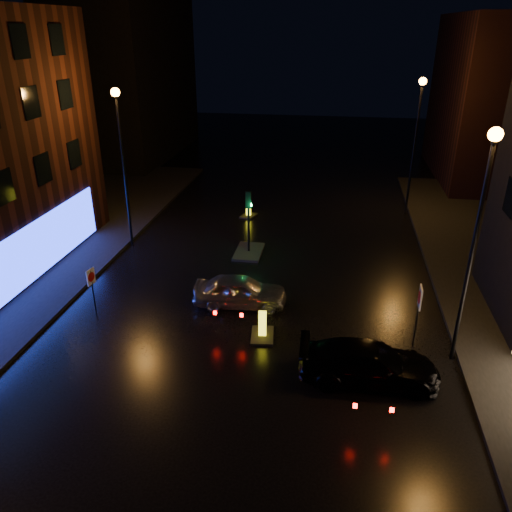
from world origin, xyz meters
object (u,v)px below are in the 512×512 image
at_px(bollard_near, 262,332).
at_px(road_sign_right, 419,303).
at_px(silver_hatchback, 240,291).
at_px(traffic_signal, 249,244).
at_px(dark_sedan, 369,363).
at_px(road_sign_left, 91,281).
at_px(bollard_far, 249,213).

bearing_deg(bollard_near, road_sign_right, -2.89).
bearing_deg(silver_hatchback, traffic_signal, 1.23).
xyz_separation_m(dark_sedan, bollard_near, (-3.97, 1.99, -0.44)).
relative_size(dark_sedan, road_sign_left, 2.28).
relative_size(traffic_signal, bollard_far, 2.62).
bearing_deg(dark_sedan, bollard_near, 61.60).
xyz_separation_m(traffic_signal, bollard_near, (1.94, -7.79, -0.25)).
bearing_deg(dark_sedan, bollard_far, 22.51).
height_order(silver_hatchback, dark_sedan, dark_sedan).
relative_size(bollard_far, road_sign_left, 0.63).
distance_m(silver_hatchback, road_sign_right, 7.45).
height_order(dark_sedan, road_sign_left, road_sign_left).
height_order(silver_hatchback, road_sign_left, road_sign_left).
bearing_deg(road_sign_left, bollard_near, 4.74).
bearing_deg(bollard_far, road_sign_left, -92.42).
relative_size(dark_sedan, road_sign_right, 1.88).
bearing_deg(bollard_near, traffic_signal, 97.42).
relative_size(traffic_signal, bollard_near, 2.49).
xyz_separation_m(traffic_signal, silver_hatchback, (0.61, -5.48, 0.18)).
height_order(silver_hatchback, bollard_near, silver_hatchback).
distance_m(silver_hatchback, dark_sedan, 6.82).
bearing_deg(road_sign_right, traffic_signal, -41.82).
bearing_deg(silver_hatchback, bollard_far, 3.27).
distance_m(silver_hatchback, bollard_near, 2.70).
relative_size(traffic_signal, dark_sedan, 0.73).
xyz_separation_m(dark_sedan, road_sign_right, (1.79, 2.36, 1.20)).
relative_size(silver_hatchback, bollard_far, 3.04).
xyz_separation_m(traffic_signal, road_sign_left, (-5.30, -7.18, 1.06)).
height_order(traffic_signal, bollard_far, traffic_signal).
relative_size(traffic_signal, road_sign_left, 1.66).
xyz_separation_m(bollard_near, road_sign_right, (5.76, 0.37, 1.64)).
distance_m(traffic_signal, silver_hatchback, 5.52).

